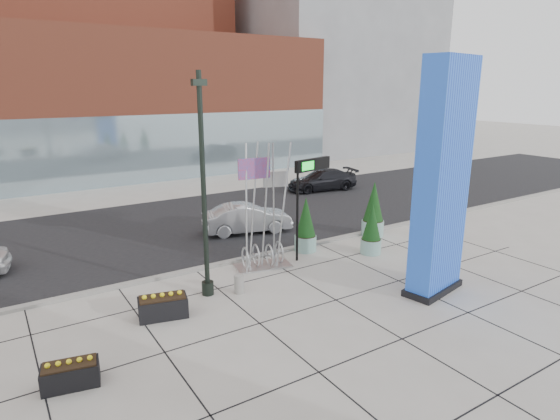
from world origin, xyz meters
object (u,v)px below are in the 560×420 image
lamp_post (204,209)px  car_silver_mid (247,219)px  public_art_sculpture (263,235)px  concrete_bollard (239,284)px  overhead_street_sign (312,174)px  blue_pylon (442,184)px

lamp_post → car_silver_mid: lamp_post is taller
lamp_post → car_silver_mid: 7.56m
public_art_sculpture → car_silver_mid: 4.63m
concrete_bollard → overhead_street_sign: (4.22, 1.51, 3.26)m
public_art_sculpture → overhead_street_sign: bearing=6.3°
blue_pylon → overhead_street_sign: size_ratio=1.91×
overhead_street_sign → concrete_bollard: bearing=-172.3°
blue_pylon → car_silver_mid: 10.30m
car_silver_mid → blue_pylon: bearing=-152.3°
public_art_sculpture → car_silver_mid: (1.63, 4.30, -0.60)m
blue_pylon → lamp_post: 7.98m
blue_pylon → public_art_sculpture: (-3.89, 5.24, -2.55)m
lamp_post → public_art_sculpture: lamp_post is taller
concrete_bollard → blue_pylon: bearing=-31.0°
car_silver_mid → public_art_sculpture: bearing=173.6°
blue_pylon → lamp_post: bearing=138.2°
blue_pylon → concrete_bollard: 7.72m
concrete_bollard → lamp_post: bearing=153.5°
blue_pylon → lamp_post: blue_pylon is taller
public_art_sculpture → lamp_post: bearing=-146.0°
lamp_post → concrete_bollard: (0.97, -0.48, -2.75)m
car_silver_mid → overhead_street_sign: bearing=-158.0°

